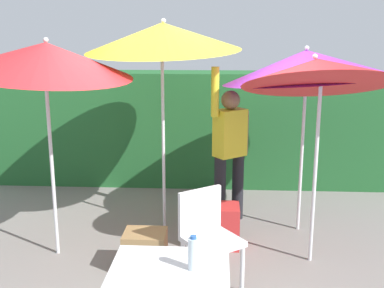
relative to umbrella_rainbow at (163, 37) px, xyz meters
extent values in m
plane|color=gray|center=(0.34, -0.68, -2.20)|extent=(24.00, 24.00, 0.00)
cube|color=#23602D|center=(0.34, 1.71, -1.36)|extent=(8.00, 0.70, 1.68)
cylinder|color=silver|center=(-0.01, 0.00, -1.17)|extent=(0.04, 0.04, 2.06)
cone|color=yellow|center=(0.00, 0.00, 0.00)|extent=(1.73, 1.74, 0.47)
sphere|color=silver|center=(0.01, 0.00, 0.17)|extent=(0.05, 0.05, 0.05)
cylinder|color=silver|center=(-1.05, -0.78, -1.27)|extent=(0.04, 0.04, 1.87)
cone|color=red|center=(-1.04, -0.76, -0.19)|extent=(1.71, 1.70, 0.54)
sphere|color=silver|center=(-1.03, -0.75, -0.02)|extent=(0.05, 0.05, 0.05)
cylinder|color=silver|center=(1.57, -0.01, -1.33)|extent=(0.04, 0.04, 1.75)
cone|color=purple|center=(1.56, -0.02, -0.29)|extent=(1.87, 1.85, 0.53)
sphere|color=silver|center=(1.55, -0.03, -0.11)|extent=(0.05, 0.05, 0.05)
cylinder|color=silver|center=(1.56, -0.79, -1.31)|extent=(0.04, 0.04, 1.78)
cone|color=red|center=(1.53, -0.79, -0.30)|extent=(1.44, 1.44, 0.66)
sphere|color=silver|center=(1.49, -0.79, -0.16)|extent=(0.05, 0.05, 0.05)
cylinder|color=black|center=(0.65, 0.12, -1.79)|extent=(0.14, 0.14, 0.82)
cylinder|color=black|center=(0.86, 0.29, -1.79)|extent=(0.14, 0.14, 0.82)
cube|color=yellow|center=(0.76, 0.20, -1.10)|extent=(0.42, 0.40, 0.56)
sphere|color=#8C6647|center=(0.76, 0.20, -0.71)|extent=(0.22, 0.22, 0.22)
cylinder|color=yellow|center=(0.58, 0.06, -0.60)|extent=(0.13, 0.13, 0.56)
cylinder|color=#8C6647|center=(0.94, 0.35, -1.12)|extent=(0.13, 0.13, 0.52)
cylinder|color=silver|center=(0.54, -1.66, -1.98)|extent=(0.04, 0.04, 0.44)
cylinder|color=silver|center=(0.84, -1.44, -1.98)|extent=(0.04, 0.04, 0.44)
cylinder|color=silver|center=(0.31, -1.35, -1.98)|extent=(0.04, 0.04, 0.44)
cylinder|color=silver|center=(0.62, -1.13, -1.98)|extent=(0.04, 0.04, 0.44)
cube|color=silver|center=(0.58, -1.40, -1.74)|extent=(0.61, 0.61, 0.05)
cube|color=silver|center=(0.46, -1.23, -1.51)|extent=(0.38, 0.29, 0.40)
cube|color=red|center=(0.63, -0.50, -1.97)|extent=(0.45, 0.33, 0.46)
cube|color=#9E7A4C|center=(-0.07, -1.08, -2.01)|extent=(0.41, 0.34, 0.39)
cube|color=silver|center=(0.30, -2.35, -1.50)|extent=(0.80, 0.60, 0.03)
cylinder|color=silver|center=(0.46, -2.38, -1.37)|extent=(0.07, 0.07, 0.22)
cylinder|color=#2D60B7|center=(0.46, -2.38, -1.25)|extent=(0.04, 0.04, 0.02)
camera|label=1|loc=(0.61, -5.23, 0.06)|focal=44.10mm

